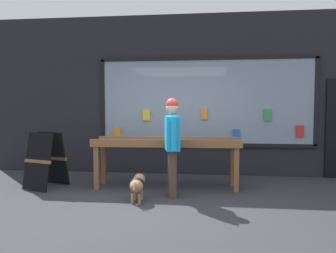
{
  "coord_description": "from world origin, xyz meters",
  "views": [
    {
      "loc": [
        0.73,
        -4.98,
        1.52
      ],
      "look_at": [
        0.05,
        0.86,
        1.16
      ],
      "focal_mm": 35.0,
      "sensor_mm": 36.0,
      "label": 1
    }
  ],
  "objects_px": {
    "person_browsing": "(172,140)",
    "sandwich_board_sign": "(46,160)",
    "small_dog": "(137,184)",
    "display_table_main": "(166,148)"
  },
  "relations": [
    {
      "from": "person_browsing",
      "to": "sandwich_board_sign",
      "type": "height_order",
      "value": "person_browsing"
    },
    {
      "from": "person_browsing",
      "to": "small_dog",
      "type": "height_order",
      "value": "person_browsing"
    },
    {
      "from": "display_table_main",
      "to": "person_browsing",
      "type": "xyz_separation_m",
      "value": [
        0.18,
        -0.65,
        0.21
      ]
    },
    {
      "from": "person_browsing",
      "to": "small_dog",
      "type": "xyz_separation_m",
      "value": [
        -0.53,
        -0.3,
        -0.69
      ]
    },
    {
      "from": "sandwich_board_sign",
      "to": "person_browsing",
      "type": "bearing_deg",
      "value": 7.32
    },
    {
      "from": "display_table_main",
      "to": "person_browsing",
      "type": "distance_m",
      "value": 0.71
    },
    {
      "from": "sandwich_board_sign",
      "to": "small_dog",
      "type": "bearing_deg",
      "value": -3.7
    },
    {
      "from": "small_dog",
      "to": "person_browsing",
      "type": "bearing_deg",
      "value": -62.11
    },
    {
      "from": "display_table_main",
      "to": "sandwich_board_sign",
      "type": "height_order",
      "value": "sandwich_board_sign"
    },
    {
      "from": "small_dog",
      "to": "sandwich_board_sign",
      "type": "xyz_separation_m",
      "value": [
        -1.89,
        0.69,
        0.25
      ]
    }
  ]
}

